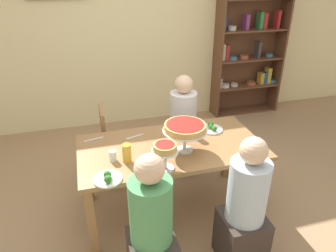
{
  "coord_description": "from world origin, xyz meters",
  "views": [
    {
      "loc": [
        -0.68,
        -2.32,
        2.18
      ],
      "look_at": [
        0.0,
        0.1,
        0.89
      ],
      "focal_mm": 33.28,
      "sensor_mm": 36.0,
      "label": 1
    }
  ],
  "objects_px": {
    "cutlery_knife_near": "(94,139)",
    "beer_glass_amber_tall": "(127,153)",
    "dining_table": "(171,154)",
    "deep_dish_pizza_stand": "(185,128)",
    "diner_near_right": "(244,213)",
    "water_glass_clear_near": "(113,156)",
    "diner_near_left": "(152,234)",
    "chair_far_left": "(115,140)",
    "salad_plate_far_diner": "(211,128)",
    "bookshelf": "(249,44)",
    "cutlery_fork_near": "(135,137)",
    "salad_plate_near_diner": "(108,178)",
    "diner_far_right": "(183,130)",
    "beer_glass_amber_short": "(196,130)",
    "personal_pizza_stand": "(165,151)"
  },
  "relations": [
    {
      "from": "dining_table",
      "to": "cutlery_fork_near",
      "type": "bearing_deg",
      "value": 138.67
    },
    {
      "from": "diner_near_left",
      "to": "cutlery_fork_near",
      "type": "bearing_deg",
      "value": -4.0
    },
    {
      "from": "water_glass_clear_near",
      "to": "diner_near_left",
      "type": "bearing_deg",
      "value": -74.56
    },
    {
      "from": "cutlery_knife_near",
      "to": "diner_near_right",
      "type": "bearing_deg",
      "value": 123.56
    },
    {
      "from": "diner_near_left",
      "to": "beer_glass_amber_tall",
      "type": "height_order",
      "value": "diner_near_left"
    },
    {
      "from": "salad_plate_near_diner",
      "to": "water_glass_clear_near",
      "type": "distance_m",
      "value": 0.27
    },
    {
      "from": "salad_plate_far_diner",
      "to": "salad_plate_near_diner",
      "type": "bearing_deg",
      "value": -152.71
    },
    {
      "from": "dining_table",
      "to": "personal_pizza_stand",
      "type": "relative_size",
      "value": 7.15
    },
    {
      "from": "beer_glass_amber_short",
      "to": "bookshelf",
      "type": "bearing_deg",
      "value": 50.67
    },
    {
      "from": "diner_near_left",
      "to": "deep_dish_pizza_stand",
      "type": "bearing_deg",
      "value": -35.45
    },
    {
      "from": "bookshelf",
      "to": "beer_glass_amber_short",
      "type": "distance_m",
      "value": 2.51
    },
    {
      "from": "dining_table",
      "to": "deep_dish_pizza_stand",
      "type": "xyz_separation_m",
      "value": [
        0.09,
        -0.11,
        0.31
      ]
    },
    {
      "from": "bookshelf",
      "to": "diner_far_right",
      "type": "distance_m",
      "value": 2.08
    },
    {
      "from": "diner_near_right",
      "to": "cutlery_fork_near",
      "type": "xyz_separation_m",
      "value": [
        -0.67,
        0.97,
        0.25
      ]
    },
    {
      "from": "bookshelf",
      "to": "salad_plate_far_diner",
      "type": "distance_m",
      "value": 2.31
    },
    {
      "from": "bookshelf",
      "to": "cutlery_fork_near",
      "type": "xyz_separation_m",
      "value": [
        -2.13,
        -1.76,
        -0.38
      ]
    },
    {
      "from": "diner_near_right",
      "to": "water_glass_clear_near",
      "type": "xyz_separation_m",
      "value": [
        -0.91,
        0.62,
        0.3
      ]
    },
    {
      "from": "personal_pizza_stand",
      "to": "cutlery_fork_near",
      "type": "relative_size",
      "value": 1.28
    },
    {
      "from": "cutlery_knife_near",
      "to": "beer_glass_amber_tall",
      "type": "bearing_deg",
      "value": 106.3
    },
    {
      "from": "diner_near_right",
      "to": "water_glass_clear_near",
      "type": "distance_m",
      "value": 1.14
    },
    {
      "from": "diner_near_right",
      "to": "cutlery_knife_near",
      "type": "xyz_separation_m",
      "value": [
        -1.05,
        1.02,
        0.25
      ]
    },
    {
      "from": "diner_far_right",
      "to": "beer_glass_amber_short",
      "type": "bearing_deg",
      "value": -7.5
    },
    {
      "from": "diner_far_right",
      "to": "beer_glass_amber_tall",
      "type": "xyz_separation_m",
      "value": [
        -0.77,
        -0.86,
        0.33
      ]
    },
    {
      "from": "dining_table",
      "to": "diner_near_right",
      "type": "xyz_separation_m",
      "value": [
        0.38,
        -0.72,
        -0.16
      ]
    },
    {
      "from": "diner_near_left",
      "to": "water_glass_clear_near",
      "type": "xyz_separation_m",
      "value": [
        -0.17,
        0.63,
        0.3
      ]
    },
    {
      "from": "deep_dish_pizza_stand",
      "to": "cutlery_fork_near",
      "type": "relative_size",
      "value": 2.14
    },
    {
      "from": "bookshelf",
      "to": "diner_near_right",
      "type": "relative_size",
      "value": 1.92
    },
    {
      "from": "chair_far_left",
      "to": "personal_pizza_stand",
      "type": "distance_m",
      "value": 1.15
    },
    {
      "from": "dining_table",
      "to": "personal_pizza_stand",
      "type": "height_order",
      "value": "personal_pizza_stand"
    },
    {
      "from": "bookshelf",
      "to": "chair_far_left",
      "type": "bearing_deg",
      "value": -149.95
    },
    {
      "from": "diner_near_left",
      "to": "salad_plate_far_diner",
      "type": "distance_m",
      "value": 1.27
    },
    {
      "from": "deep_dish_pizza_stand",
      "to": "salad_plate_far_diner",
      "type": "bearing_deg",
      "value": 38.25
    },
    {
      "from": "diner_near_right",
      "to": "cutlery_fork_near",
      "type": "height_order",
      "value": "diner_near_right"
    },
    {
      "from": "personal_pizza_stand",
      "to": "beer_glass_amber_short",
      "type": "relative_size",
      "value": 1.58
    },
    {
      "from": "dining_table",
      "to": "diner_near_left",
      "type": "height_order",
      "value": "diner_near_left"
    },
    {
      "from": "chair_far_left",
      "to": "diner_far_right",
      "type": "bearing_deg",
      "value": 91.21
    },
    {
      "from": "diner_near_right",
      "to": "dining_table",
      "type": "bearing_deg",
      "value": 27.94
    },
    {
      "from": "bookshelf",
      "to": "diner_near_right",
      "type": "height_order",
      "value": "bookshelf"
    },
    {
      "from": "deep_dish_pizza_stand",
      "to": "water_glass_clear_near",
      "type": "relative_size",
      "value": 4.14
    },
    {
      "from": "chair_far_left",
      "to": "salad_plate_far_diner",
      "type": "height_order",
      "value": "chair_far_left"
    },
    {
      "from": "diner_far_right",
      "to": "dining_table",
      "type": "bearing_deg",
      "value": -26.27
    },
    {
      "from": "diner_near_right",
      "to": "personal_pizza_stand",
      "type": "xyz_separation_m",
      "value": [
        -0.53,
        0.38,
        0.42
      ]
    },
    {
      "from": "chair_far_left",
      "to": "bookshelf",
      "type": "bearing_deg",
      "value": 120.05
    },
    {
      "from": "deep_dish_pizza_stand",
      "to": "beer_glass_amber_tall",
      "type": "bearing_deg",
      "value": -175.41
    },
    {
      "from": "dining_table",
      "to": "salad_plate_far_diner",
      "type": "relative_size",
      "value": 7.23
    },
    {
      "from": "chair_far_left",
      "to": "deep_dish_pizza_stand",
      "type": "relative_size",
      "value": 2.26
    },
    {
      "from": "cutlery_fork_near",
      "to": "diner_far_right",
      "type": "bearing_deg",
      "value": -161.87
    },
    {
      "from": "deep_dish_pizza_stand",
      "to": "diner_near_right",
      "type": "bearing_deg",
      "value": -64.53
    },
    {
      "from": "bookshelf",
      "to": "water_glass_clear_near",
      "type": "relative_size",
      "value": 23.76
    },
    {
      "from": "bookshelf",
      "to": "beer_glass_amber_tall",
      "type": "height_order",
      "value": "bookshelf"
    }
  ]
}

